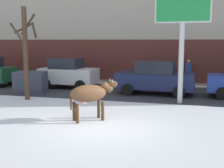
# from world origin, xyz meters

# --- Properties ---
(ground_plane) EXTENTS (120.00, 120.00, 0.00)m
(ground_plane) POSITION_xyz_m (0.00, 0.00, 0.00)
(ground_plane) COLOR white
(road_strip) EXTENTS (60.00, 5.60, 0.01)m
(road_strip) POSITION_xyz_m (0.00, 7.21, 0.00)
(road_strip) COLOR #333338
(road_strip) RESTS_ON ground
(cow_brown) EXTENTS (1.73, 1.53, 1.54)m
(cow_brown) POSITION_xyz_m (-0.68, 0.79, 0.99)
(cow_brown) COLOR brown
(cow_brown) RESTS_ON ground
(billboard) EXTENTS (2.53, 0.43, 5.56)m
(billboard) POSITION_xyz_m (2.41, 4.84, 4.31)
(billboard) COLOR silver
(billboard) RESTS_ON ground
(car_white_hatchback) EXTENTS (3.57, 2.04, 1.86)m
(car_white_hatchback) POSITION_xyz_m (-4.53, 7.73, 0.93)
(car_white_hatchback) COLOR white
(car_white_hatchback) RESTS_ON ground
(car_navy_sedan) EXTENTS (4.27, 2.12, 1.84)m
(car_navy_sedan) POSITION_xyz_m (0.98, 6.92, 0.91)
(car_navy_sedan) COLOR #19234C
(car_navy_sedan) RESTS_ON ground
(pedestrian_near_billboard) EXTENTS (0.36, 0.24, 1.73)m
(pedestrian_near_billboard) POSITION_xyz_m (2.69, 10.22, 0.88)
(pedestrian_near_billboard) COLOR #282833
(pedestrian_near_billboard) RESTS_ON ground
(pedestrian_by_cars) EXTENTS (0.36, 0.24, 1.73)m
(pedestrian_by_cars) POSITION_xyz_m (-5.85, 10.22, 0.88)
(pedestrian_by_cars) COLOR #282833
(pedestrian_by_cars) RESTS_ON ground
(pedestrian_far_left) EXTENTS (0.36, 0.24, 1.73)m
(pedestrian_far_left) POSITION_xyz_m (-6.12, 10.22, 0.88)
(pedestrian_far_left) COLOR #282833
(pedestrian_far_left) RESTS_ON ground
(bare_tree_left_lot) EXTENTS (1.37, 1.43, 4.58)m
(bare_tree_left_lot) POSITION_xyz_m (-5.05, 3.75, 2.50)
(bare_tree_left_lot) COLOR #4C3828
(bare_tree_left_lot) RESTS_ON ground
(dumpster) EXTENTS (1.85, 1.34, 1.20)m
(dumpster) POSITION_xyz_m (-5.92, 5.58, 0.60)
(dumpster) COLOR #383D4C
(dumpster) RESTS_ON ground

